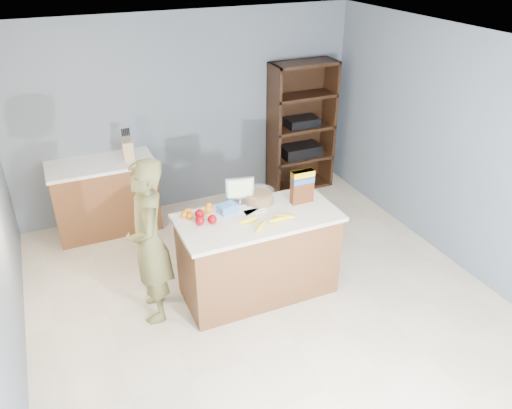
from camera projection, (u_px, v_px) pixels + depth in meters
name	position (u px, v px, depth m)	size (l,w,h in m)	color
floor	(270.00, 308.00, 4.97)	(4.50, 5.00, 0.02)	beige
walls	(273.00, 155.00, 4.18)	(4.52, 5.02, 2.51)	slate
counter_peninsula	(258.00, 258.00, 5.01)	(1.56, 0.76, 0.90)	brown
back_cabinet	(105.00, 196.00, 6.10)	(1.24, 0.62, 0.90)	brown
shelving_unit	(300.00, 129.00, 6.99)	(0.90, 0.40, 1.80)	black
person	(149.00, 243.00, 4.54)	(0.59, 0.39, 1.62)	brown
knife_block	(128.00, 150.00, 5.91)	(0.12, 0.10, 0.31)	tan
envelopes	(252.00, 211.00, 4.86)	(0.28, 0.20, 0.00)	white
bananas	(268.00, 221.00, 4.66)	(0.55, 0.28, 0.05)	yellow
apples	(204.00, 218.00, 4.66)	(0.20, 0.23, 0.09)	#91020C
oranges	(198.00, 212.00, 4.78)	(0.34, 0.19, 0.06)	orange
blue_carton	(227.00, 208.00, 4.83)	(0.18, 0.12, 0.08)	blue
salad_bowl	(259.00, 197.00, 5.00)	(0.30, 0.30, 0.13)	#267219
tv	(240.00, 189.00, 4.92)	(0.28, 0.12, 0.28)	silver
cereal_box	(302.00, 184.00, 4.93)	(0.23, 0.09, 0.34)	#592B14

